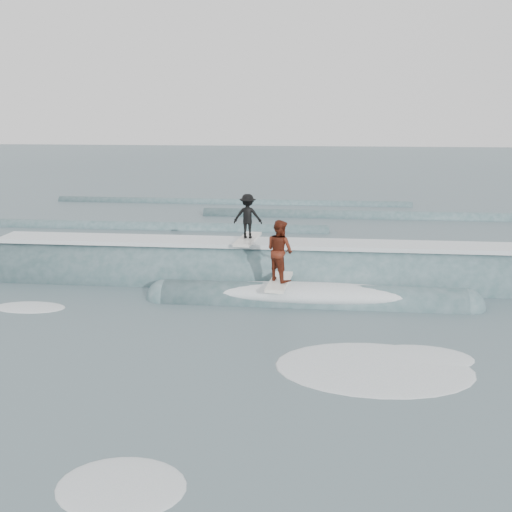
# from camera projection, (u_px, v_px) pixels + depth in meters

# --- Properties ---
(ground) EXTENTS (160.00, 160.00, 0.00)m
(ground) POSITION_uv_depth(u_px,v_px,m) (235.00, 351.00, 13.75)
(ground) COLOR #3E505B
(ground) RESTS_ON ground
(breaking_wave) EXTENTS (22.77, 4.08, 2.60)m
(breaking_wave) POSITION_uv_depth(u_px,v_px,m) (265.00, 281.00, 19.18)
(breaking_wave) COLOR #36575A
(breaking_wave) RESTS_ON ground
(surfer_black) EXTENTS (0.96, 2.05, 1.58)m
(surfer_black) POSITION_uv_depth(u_px,v_px,m) (248.00, 219.00, 18.98)
(surfer_black) COLOR silver
(surfer_black) RESTS_ON ground
(surfer_red) EXTENTS (1.13, 2.04, 1.94)m
(surfer_red) POSITION_uv_depth(u_px,v_px,m) (280.00, 253.00, 16.89)
(surfer_red) COLOR white
(surfer_red) RESTS_ON ground
(whitewater) EXTENTS (12.81, 9.02, 0.10)m
(whitewater) POSITION_uv_depth(u_px,v_px,m) (307.00, 369.00, 12.79)
(whitewater) COLOR white
(whitewater) RESTS_ON ground
(far_swells) EXTENTS (37.23, 8.65, 0.80)m
(far_swells) POSITION_uv_depth(u_px,v_px,m) (268.00, 217.00, 30.81)
(far_swells) COLOR #36575A
(far_swells) RESTS_ON ground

